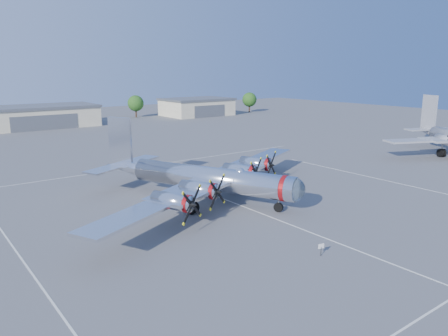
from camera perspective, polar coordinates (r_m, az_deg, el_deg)
ground at (r=46.07m, az=3.11°, el=-5.27°), size 260.00×260.00×0.00m
parking_lines at (r=44.82m, az=4.56°, el=-5.81°), size 60.00×50.08×0.01m
hangar_center at (r=119.36m, az=-23.27°, el=6.21°), size 28.60×14.60×5.40m
hangar_east at (r=138.82m, az=-3.57°, el=8.00°), size 20.60×14.60×5.40m
tree_east at (r=135.07m, az=-11.46°, el=8.28°), size 4.80×4.80×6.64m
tree_far_east at (r=149.14m, az=3.34°, el=8.91°), size 4.80×4.80×6.64m
main_bomber_b29 at (r=49.05m, az=-2.97°, el=-4.14°), size 46.69×40.68×8.64m
info_placard at (r=35.37m, az=12.57°, el=-10.09°), size 0.52×0.15×1.00m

